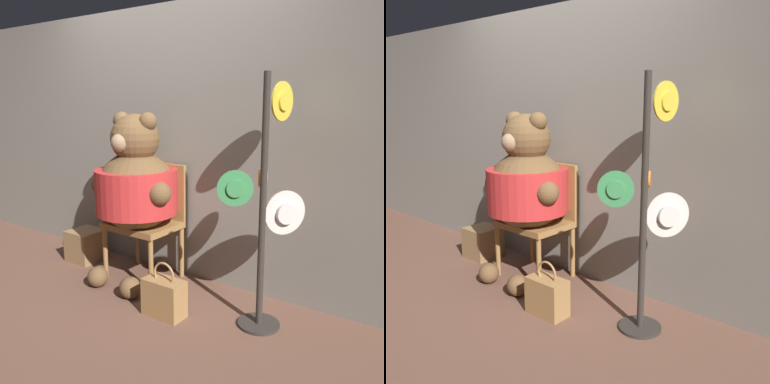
% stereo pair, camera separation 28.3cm
% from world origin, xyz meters
% --- Properties ---
extents(ground_plane, '(14.00, 14.00, 0.00)m').
position_xyz_m(ground_plane, '(0.00, 0.00, 0.00)').
color(ground_plane, brown).
extents(wall_back, '(8.00, 0.10, 2.22)m').
position_xyz_m(wall_back, '(0.00, 0.58, 1.11)').
color(wall_back, gray).
rests_on(wall_back, ground_plane).
extents(chair, '(0.56, 0.45, 0.95)m').
position_xyz_m(chair, '(-0.10, 0.33, 0.53)').
color(chair, '#9E703D').
rests_on(chair, ground_plane).
extents(teddy_bear, '(0.79, 0.70, 1.38)m').
position_xyz_m(teddy_bear, '(-0.10, 0.18, 0.80)').
color(teddy_bear, brown).
rests_on(teddy_bear, ground_plane).
extents(hat_display_rack, '(0.43, 0.47, 1.64)m').
position_xyz_m(hat_display_rack, '(1.06, 0.15, 0.80)').
color(hat_display_rack, '#332D28').
rests_on(hat_display_rack, ground_plane).
extents(handbag_on_ground, '(0.29, 0.16, 0.39)m').
position_xyz_m(handbag_on_ground, '(0.46, -0.16, 0.14)').
color(handbag_on_ground, '#A87A47').
rests_on(handbag_on_ground, ground_plane).
extents(wooden_crate, '(0.29, 0.29, 0.29)m').
position_xyz_m(wooden_crate, '(-0.81, 0.24, 0.14)').
color(wooden_crate, '#937047').
rests_on(wooden_crate, ground_plane).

